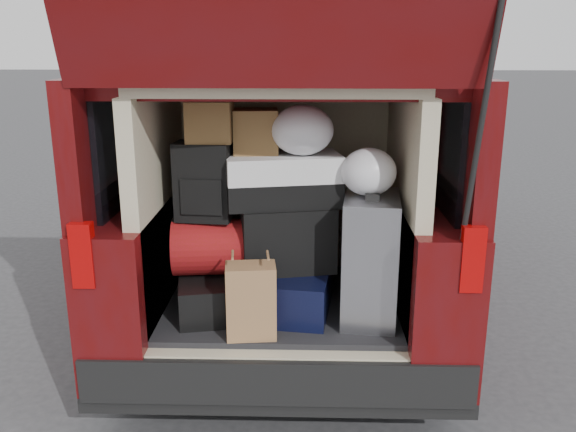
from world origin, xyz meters
The scene contains 15 objects.
ground centered at (0.00, 0.00, 0.00)m, with size 80.00×80.00×0.00m, color #343436.
minivan centered at (0.00, 1.86, 0.91)m, with size 1.90×5.35×2.77m.
load_floor centered at (0.00, 0.28, 0.28)m, with size 1.24×1.05×0.55m, color black.
black_hardshell centered at (-0.35, 0.13, 0.65)m, with size 0.36×0.50×0.20m, color black.
navy_hardshell centered at (0.05, 0.14, 0.66)m, with size 0.42×0.51×0.22m, color black.
silver_roller centered at (0.46, 0.07, 0.87)m, with size 0.27×0.43×0.65m, color silver.
kraft_bag centered at (-0.13, -0.17, 0.73)m, with size 0.24×0.15×0.37m, color #A37549.
red_duffel centered at (-0.34, 0.16, 0.90)m, with size 0.45×0.30×0.30m, color maroon.
black_soft_case centered at (0.03, 0.18, 0.95)m, with size 0.48×0.29×0.35m, color black.
backpack centered at (-0.39, 0.16, 1.25)m, with size 0.28×0.17×0.40m, color black.
twotone_duffel centered at (0.01, 0.21, 1.25)m, with size 0.58×0.30×0.26m, color white.
grocery_sack_lower centered at (-0.35, 0.18, 1.55)m, with size 0.23×0.18×0.21m, color brown.
grocery_sack_upper centered at (-0.13, 0.24, 1.49)m, with size 0.23×0.18×0.23m, color brown.
plastic_bag_center centered at (0.11, 0.19, 1.51)m, with size 0.32×0.29×0.25m, color white.
plastic_bag_right centered at (0.44, 0.09, 1.32)m, with size 0.27×0.26×0.24m, color white.
Camera 1 is at (0.13, -2.86, 1.94)m, focal length 38.00 mm.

